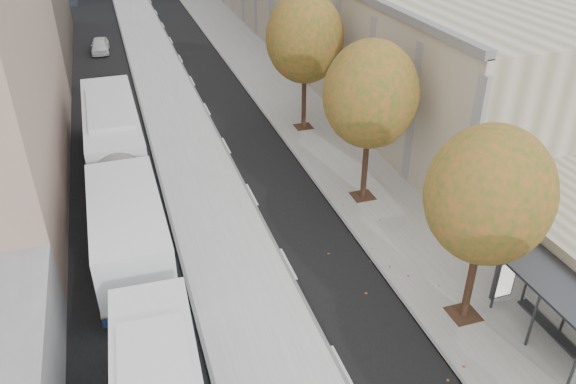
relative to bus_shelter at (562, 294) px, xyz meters
name	(u,v)px	position (x,y,z in m)	size (l,w,h in m)	color
bus_platform	(176,118)	(-9.56, 24.04, -2.11)	(4.25, 150.00, 0.15)	#B5B5B5
sidewalk	(292,104)	(-1.56, 24.04, -2.15)	(4.75, 150.00, 0.08)	gray
bus_shelter	(562,294)	(0.00, 0.00, 0.00)	(1.90, 4.40, 2.53)	#383A3F
tree_c	(489,195)	(-2.09, 2.04, 3.06)	(4.20, 4.20, 7.28)	black
tree_d	(371,95)	(-2.09, 11.04, 3.28)	(4.40, 4.40, 7.60)	black
tree_e	(305,39)	(-2.09, 20.04, 3.50)	(4.60, 4.60, 7.92)	black
bus_far	(119,168)	(-13.57, 14.68, -0.44)	(3.01, 19.21, 3.20)	silver
distant_car	(100,45)	(-13.76, 41.00, -1.56)	(1.48, 3.68, 1.25)	silver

